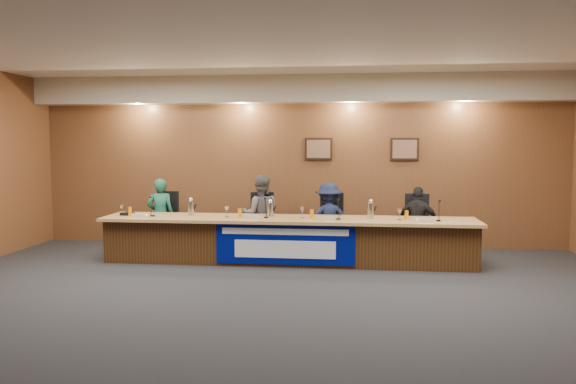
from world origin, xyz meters
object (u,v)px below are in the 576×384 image
object	(u,v)px
panelist_b	(261,215)
office_chair_d	(417,229)
speakerphone	(129,214)
dais_body	(288,241)
panelist_d	(418,222)
carafe_mid	(270,210)
office_chair_c	(329,227)
carafe_right	(371,211)
office_chair_a	(162,224)
panelist_a	(160,215)
banner	(285,244)
panelist_c	(329,219)
office_chair_b	(262,226)
carafe_left	(191,208)

from	to	relation	value
panelist_b	office_chair_d	xyz separation A→B (m)	(2.73, 0.10, -0.22)
panelist_b	speakerphone	world-z (taller)	panelist_b
dais_body	panelist_d	world-z (taller)	panelist_d
carafe_mid	speakerphone	bearing A→B (deg)	-177.73
office_chair_c	carafe_right	size ratio (longest dim) A/B	1.86
dais_body	office_chair_a	size ratio (longest dim) A/B	12.50
panelist_a	panelist_d	world-z (taller)	panelist_a
office_chair_a	panelist_a	bearing A→B (deg)	-79.31
banner	speakerphone	xyz separation A→B (m)	(-2.69, 0.37, 0.40)
panelist_c	office_chair_c	xyz separation A→B (m)	(0.00, 0.10, -0.16)
panelist_d	office_chair_a	size ratio (longest dim) A/B	2.55
office_chair_b	carafe_mid	bearing A→B (deg)	-75.03
office_chair_a	carafe_left	xyz separation A→B (m)	(0.75, -0.70, 0.39)
dais_body	office_chair_b	distance (m)	0.95
carafe_left	carafe_right	size ratio (longest dim) A/B	0.95
office_chair_b	office_chair_d	size ratio (longest dim) A/B	1.00
office_chair_c	office_chair_d	bearing A→B (deg)	11.20
office_chair_b	office_chair_d	xyz separation A→B (m)	(2.73, 0.00, 0.00)
office_chair_a	speakerphone	distance (m)	0.89
carafe_left	office_chair_b	bearing A→B (deg)	32.86
panelist_a	carafe_right	size ratio (longest dim) A/B	5.14
panelist_d	office_chair_b	size ratio (longest dim) A/B	2.55
panelist_d	banner	bearing A→B (deg)	42.44
panelist_d	office_chair_a	xyz separation A→B (m)	(-4.57, 0.10, -0.13)
dais_body	banner	world-z (taller)	banner
banner	office_chair_d	distance (m)	2.46
panelist_b	carafe_left	bearing A→B (deg)	19.82
panelist_a	carafe_mid	world-z (taller)	panelist_a
dais_body	panelist_c	size ratio (longest dim) A/B	4.71
office_chair_a	carafe_right	xyz separation A→B (m)	(3.74, -0.73, 0.40)
speakerphone	office_chair_a	bearing A→B (deg)	69.68
carafe_left	speakerphone	distance (m)	1.05
panelist_c	speakerphone	size ratio (longest dim) A/B	3.98
panelist_c	panelist_d	xyz separation A→B (m)	(1.53, 0.00, -0.03)
office_chair_a	office_chair_b	xyz separation A→B (m)	(1.84, 0.00, 0.00)
panelist_a	carafe_left	world-z (taller)	panelist_a
panelist_a	office_chair_a	size ratio (longest dim) A/B	2.77
office_chair_d	office_chair_a	bearing A→B (deg)	-177.47
office_chair_a	panelist_b	bearing A→B (deg)	7.57
carafe_right	speakerphone	distance (m)	4.04
dais_body	carafe_left	distance (m)	1.73
office_chair_b	carafe_mid	world-z (taller)	carafe_mid
dais_body	office_chair_b	xyz separation A→B (m)	(-0.56, 0.75, 0.13)
panelist_a	carafe_mid	bearing A→B (deg)	146.82
office_chair_d	office_chair_b	bearing A→B (deg)	-177.47
panelist_b	carafe_right	size ratio (longest dim) A/B	5.43
banner	office_chair_b	bearing A→B (deg)	115.78
panelist_a	office_chair_b	xyz separation A→B (m)	(1.84, 0.10, -0.18)
office_chair_a	office_chair_d	world-z (taller)	same
panelist_c	office_chair_b	world-z (taller)	panelist_c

